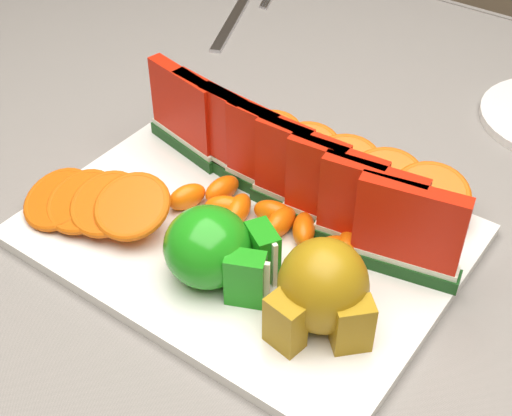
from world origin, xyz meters
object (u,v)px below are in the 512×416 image
object	(u,v)px
pear_cluster	(323,290)
platter	(246,233)
apple_cluster	(216,250)
fork	(234,22)

from	to	relation	value
pear_cluster	platter	bearing A→B (deg)	154.76
apple_cluster	fork	xyz separation A→B (m)	(-0.30, 0.43, -0.04)
apple_cluster	pear_cluster	size ratio (longest dim) A/B	1.09
platter	fork	world-z (taller)	platter
apple_cluster	fork	world-z (taller)	apple_cluster
apple_cluster	fork	distance (m)	0.53
apple_cluster	fork	bearing A→B (deg)	125.40
platter	apple_cluster	world-z (taller)	apple_cluster
fork	pear_cluster	bearing A→B (deg)	-45.69
platter	pear_cluster	xyz separation A→B (m)	(0.12, -0.06, 0.04)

